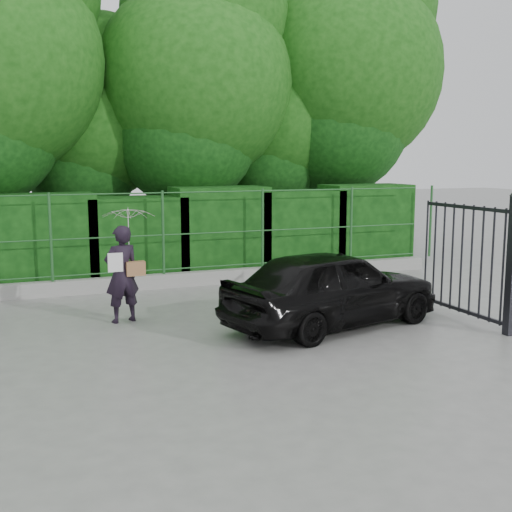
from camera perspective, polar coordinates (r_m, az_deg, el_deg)
name	(u,v)px	position (r m, az deg, el deg)	size (l,w,h in m)	color
ground	(209,345)	(9.73, -4.20, -7.92)	(80.00, 80.00, 0.00)	gray
kerb	(146,282)	(13.94, -9.77, -2.30)	(14.00, 0.25, 0.30)	#9E9E99
fence	(155,233)	(13.82, -8.98, 2.03)	(14.13, 0.06, 1.80)	#245828
hedge	(139,237)	(14.79, -10.38, 1.68)	(14.20, 1.20, 2.11)	black
trees	(159,86)	(17.19, -8.62, 14.75)	(17.10, 6.15, 8.08)	black
gate	(491,257)	(11.12, 20.18, -0.07)	(0.22, 2.33, 2.36)	black
woman	(126,247)	(11.09, -11.46, 0.75)	(0.94, 0.91, 1.96)	black
car	(333,288)	(10.69, 6.82, -2.80)	(1.56, 3.87, 1.32)	black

